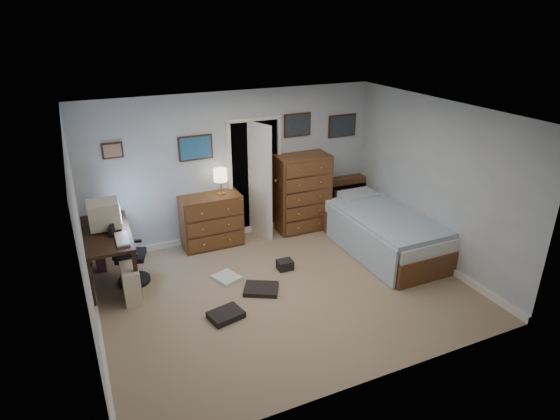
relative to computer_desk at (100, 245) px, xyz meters
The scene contains 15 objects.
floor 2.67m from the computer_desk, 27.50° to the right, with size 5.00×4.00×0.02m, color tan.
computer_desk is the anchor object (origin of this frame).
crt_monitor 0.43m from the computer_desk, 50.93° to the left, with size 0.43×0.40×0.39m.
keyboard 0.49m from the computer_desk, 51.71° to the right, with size 0.16×0.44×0.03m, color beige.
pc_tower 0.74m from the computer_desk, 61.51° to the right, with size 0.23×0.46×0.49m.
office_chair 0.43m from the computer_desk, 15.71° to the right, with size 0.57×0.57×0.95m.
media_stack 0.51m from the computer_desk, 93.02° to the left, with size 0.14×0.14×0.71m, color maroon.
low_dresser 1.87m from the computer_desk, 18.11° to the left, with size 0.99×0.50×0.88m, color brown.
table_lamp 2.13m from the computer_desk, 16.37° to the left, with size 0.22×0.22×0.43m.
doorway 2.88m from the computer_desk, 22.12° to the left, with size 0.96×1.12×2.05m.
tall_dresser 3.48m from the computer_desk, ahead, with size 0.93×0.55×1.37m, color brown.
headboard_bookcase 4.54m from the computer_desk, ahead, with size 0.89×0.26×0.79m.
bed 4.36m from the computer_desk, 10.41° to the right, with size 1.21×2.23×0.73m.
wall_posters 3.17m from the computer_desk, 15.25° to the left, with size 4.38×0.04×0.60m.
floor_clutter 2.18m from the computer_desk, 30.32° to the right, with size 1.57×1.32×0.15m.
Camera 1 is at (-2.40, -5.15, 3.64)m, focal length 30.00 mm.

